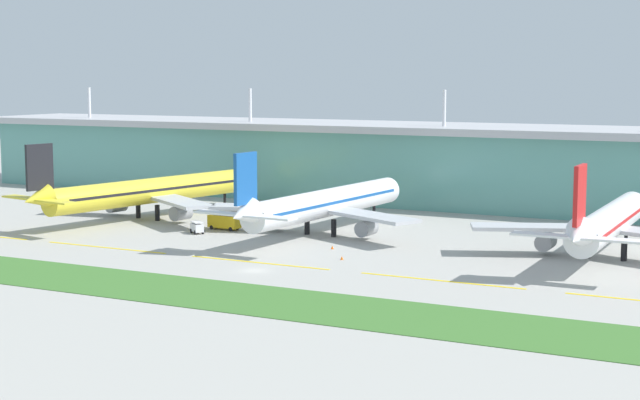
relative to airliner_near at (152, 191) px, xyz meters
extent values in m
plane|color=#A8A59E|center=(52.56, -42.22, -6.46)|extent=(600.00, 600.00, 0.00)
cube|color=#5B9E93|center=(52.56, 54.96, 2.79)|extent=(280.00, 28.00, 18.49)
cube|color=#B2B2B7|center=(52.56, 54.96, 12.94)|extent=(288.00, 34.00, 1.80)
cylinder|color=silver|center=(-59.44, 49.36, 18.34)|extent=(0.90, 0.90, 9.00)
cylinder|color=silver|center=(-3.44, 49.36, 18.34)|extent=(0.90, 0.90, 9.00)
cylinder|color=silver|center=(52.56, 49.36, 18.34)|extent=(0.90, 0.90, 9.00)
cylinder|color=yellow|center=(0.28, 1.47, 0.04)|extent=(16.98, 60.32, 5.80)
cone|color=yellow|center=(6.29, 33.05, 0.04)|extent=(6.16, 4.96, 5.51)
cone|color=yellow|center=(-5.92, -31.09, 1.24)|extent=(6.08, 7.43, 5.72)
cube|color=black|center=(-5.73, -30.11, 7.69)|extent=(1.88, 6.42, 9.50)
cube|color=yellow|center=(-11.23, -29.57, 1.04)|extent=(10.42, 5.01, 0.36)
cube|color=yellow|center=(-0.42, -31.63, 1.04)|extent=(10.42, 5.01, 0.36)
cube|color=#B7BABF|center=(-12.34, -0.63, -1.26)|extent=(24.86, 11.34, 0.70)
cylinder|color=gray|center=(-10.89, 0.56, -4.06)|extent=(3.99, 5.02, 3.20)
cube|color=#B7BABF|center=(11.24, -5.12, -1.26)|extent=(23.86, 18.71, 0.70)
cylinder|color=gray|center=(10.33, -3.48, -4.06)|extent=(3.99, 5.02, 3.20)
cylinder|color=black|center=(4.51, 23.69, -4.66)|extent=(0.70, 0.70, 3.60)
cylinder|color=black|center=(-3.42, -0.88, -4.66)|extent=(1.10, 1.10, 3.60)
cylinder|color=black|center=(2.86, -2.07, -4.66)|extent=(1.10, 1.10, 3.60)
cube|color=black|center=(0.28, 1.47, 0.44)|extent=(15.89, 54.40, 0.60)
cylinder|color=white|center=(45.75, -1.09, 0.04)|extent=(9.51, 55.03, 5.80)
cone|color=white|center=(47.75, 28.22, 0.04)|extent=(5.77, 4.37, 5.51)
cone|color=white|center=(43.68, -31.40, 1.24)|extent=(5.37, 6.95, 5.72)
cube|color=#19519E|center=(43.75, -30.40, 7.69)|extent=(1.13, 6.43, 9.50)
cube|color=white|center=(38.23, -30.53, 1.04)|extent=(10.19, 3.87, 0.36)
cube|color=white|center=(49.20, -31.28, 1.04)|extent=(10.19, 3.87, 0.36)
cube|color=#B7BABF|center=(33.48, -4.69, -1.26)|extent=(24.92, 13.92, 0.70)
cylinder|color=gray|center=(34.77, -3.33, -4.06)|extent=(3.50, 4.71, 3.20)
cube|color=#B7BABF|center=(57.42, -6.32, -1.26)|extent=(24.56, 16.60, 0.70)
cylinder|color=gray|center=(56.32, -4.80, -4.06)|extent=(3.50, 4.71, 3.20)
cylinder|color=black|center=(47.15, 19.40, -4.66)|extent=(0.70, 0.70, 3.60)
cylinder|color=black|center=(42.35, -3.87, -4.66)|extent=(1.10, 1.10, 3.60)
cylinder|color=black|center=(48.74, -4.30, -4.66)|extent=(1.10, 1.10, 3.60)
cube|color=#19519E|center=(45.75, -1.09, 0.44)|extent=(9.18, 49.57, 0.60)
cylinder|color=white|center=(103.23, -1.56, 0.04)|extent=(6.38, 49.11, 5.80)
cone|color=white|center=(102.92, 24.96, 0.04)|extent=(5.56, 4.06, 5.51)
cone|color=white|center=(103.56, -29.08, 1.24)|extent=(5.01, 6.69, 5.72)
cube|color=red|center=(103.54, -28.08, 7.69)|extent=(0.78, 6.41, 9.50)
cube|color=white|center=(98.05, -28.64, 1.04)|extent=(10.04, 3.32, 0.36)
cube|color=white|center=(109.05, -28.51, 1.04)|extent=(10.04, 3.32, 0.36)
cube|color=#B7BABF|center=(91.28, -6.12, -1.26)|extent=(24.77, 15.53, 0.70)
cylinder|color=gray|center=(92.47, -4.66, -4.06)|extent=(3.25, 4.54, 3.20)
cylinder|color=black|center=(103.01, 16.83, -4.66)|extent=(0.70, 0.70, 3.60)
cylinder|color=black|center=(100.07, -4.59, -4.66)|extent=(1.10, 1.10, 3.60)
cylinder|color=black|center=(106.47, -4.52, -4.66)|extent=(1.10, 1.10, 3.60)
cube|color=red|center=(103.23, -1.56, 0.44)|extent=(6.36, 44.21, 0.60)
cube|color=yellow|center=(15.56, -35.78, -6.44)|extent=(28.00, 0.70, 0.04)
cube|color=yellow|center=(49.56, -35.78, -6.44)|extent=(28.00, 0.70, 0.04)
cube|color=yellow|center=(83.56, -35.78, -6.44)|extent=(28.00, 0.70, 0.04)
cube|color=#3D702D|center=(52.56, -61.07, -6.41)|extent=(300.00, 18.00, 0.10)
cube|color=silver|center=(21.41, -13.44, -5.21)|extent=(3.96, 3.60, 1.60)
cube|color=silver|center=(21.41, -13.44, -4.06)|extent=(3.67, 3.38, 0.16)
cylinder|color=black|center=(19.91, -13.34, -6.01)|extent=(0.93, 0.82, 0.90)
cylinder|color=black|center=(20.88, -12.04, -6.01)|extent=(0.93, 0.82, 0.90)
cylinder|color=black|center=(21.93, -14.85, -6.01)|extent=(0.93, 0.82, 0.90)
cylinder|color=black|center=(22.90, -13.55, -6.01)|extent=(0.93, 0.82, 0.90)
cube|color=gold|center=(23.58, -6.30, -4.71)|extent=(7.35, 3.05, 2.60)
cylinder|color=silver|center=(24.38, -6.35, -2.51)|extent=(4.12, 2.25, 2.00)
cylinder|color=black|center=(21.00, -7.31, -6.01)|extent=(0.92, 0.41, 0.90)
cylinder|color=black|center=(21.14, -4.97, -6.01)|extent=(0.92, 0.41, 0.90)
cylinder|color=black|center=(26.03, -7.63, -6.01)|extent=(0.92, 0.41, 0.90)
cylinder|color=black|center=(26.17, -5.29, -6.01)|extent=(0.92, 0.41, 0.90)
cone|color=orange|center=(54.90, -17.35, -6.11)|extent=(0.56, 0.56, 0.70)
cone|color=orange|center=(61.36, -26.46, -6.11)|extent=(0.56, 0.56, 0.70)
camera|label=1|loc=(137.88, -183.99, 26.20)|focal=55.83mm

